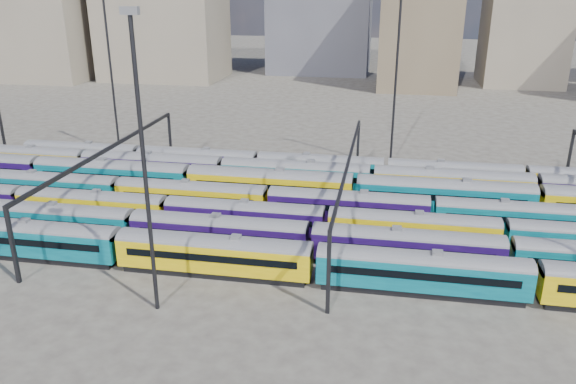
% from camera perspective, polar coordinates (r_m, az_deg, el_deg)
% --- Properties ---
extents(ground, '(500.00, 500.00, 0.00)m').
position_cam_1_polar(ground, '(69.57, -2.31, -2.58)').
color(ground, '#3C3733').
rests_on(ground, ground).
extents(rake_0, '(139.08, 2.91, 4.89)m').
position_cam_1_polar(rake_0, '(53.61, 13.45, -7.51)').
color(rake_0, black).
rests_on(rake_0, ground).
extents(rake_1, '(97.70, 2.86, 4.81)m').
position_cam_1_polar(rake_1, '(60.40, -7.02, -3.82)').
color(rake_1, black).
rests_on(rake_1, ground).
extents(rake_2, '(131.84, 2.76, 4.63)m').
position_cam_1_polar(rake_2, '(71.41, -19.33, -1.05)').
color(rake_2, black).
rests_on(rake_2, ground).
extents(rake_3, '(97.48, 2.86, 4.80)m').
position_cam_1_polar(rake_3, '(71.19, -9.82, -0.14)').
color(rake_3, black).
rests_on(rake_3, ground).
extents(rake_4, '(131.96, 3.22, 5.43)m').
position_cam_1_polar(rake_4, '(71.80, 6.79, 0.48)').
color(rake_4, black).
rests_on(rake_4, ground).
extents(rake_5, '(125.32, 3.06, 5.15)m').
position_cam_1_polar(rake_5, '(79.75, -6.72, 2.42)').
color(rake_5, black).
rests_on(rake_5, ground).
extents(rake_6, '(112.38, 2.74, 4.60)m').
position_cam_1_polar(rake_6, '(81.32, 9.90, 2.39)').
color(rake_6, black).
rests_on(rake_6, ground).
extents(gantry_1, '(0.35, 40.35, 8.03)m').
position_cam_1_polar(gantry_1, '(74.05, -17.71, 3.47)').
color(gantry_1, black).
rests_on(gantry_1, ground).
extents(gantry_2, '(0.35, 40.35, 8.03)m').
position_cam_1_polar(gantry_2, '(65.83, 6.14, 2.27)').
color(gantry_2, black).
rests_on(gantry_2, ground).
extents(mast_1, '(1.40, 0.50, 25.60)m').
position_cam_1_polar(mast_1, '(96.22, -17.54, 11.62)').
color(mast_1, black).
rests_on(mast_1, ground).
extents(mast_2, '(1.40, 0.50, 25.60)m').
position_cam_1_polar(mast_2, '(46.67, -14.47, 3.34)').
color(mast_2, black).
rests_on(mast_2, ground).
extents(mast_3, '(1.40, 0.50, 25.60)m').
position_cam_1_polar(mast_3, '(87.47, 10.91, 11.39)').
color(mast_3, black).
rests_on(mast_3, ground).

